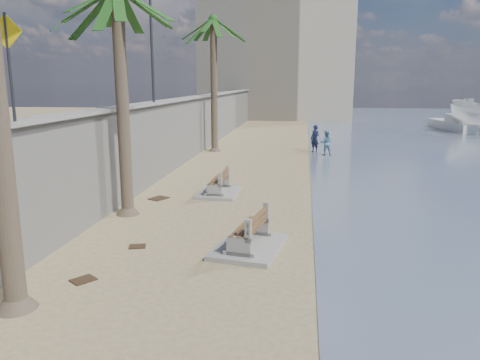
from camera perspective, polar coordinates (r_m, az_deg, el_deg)
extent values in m
plane|color=#99855E|center=(9.80, -2.79, -15.52)|extent=(140.00, 140.00, 0.00)
cube|color=gray|center=(29.48, -5.65, 6.49)|extent=(0.45, 70.00, 3.50)
cube|color=gray|center=(29.37, -5.72, 9.99)|extent=(0.80, 70.00, 0.12)
cube|color=#B7AA93|center=(60.70, 4.53, 14.24)|extent=(18.00, 12.00, 14.00)
cube|color=gray|center=(12.96, 1.11, -8.14)|extent=(2.07, 2.70, 0.13)
cube|color=gray|center=(19.13, -2.63, -1.54)|extent=(1.59, 2.31, 0.12)
cylinder|color=brown|center=(16.11, -14.11, 8.50)|extent=(0.42, 0.42, 7.30)
cylinder|color=brown|center=(30.66, -3.18, 11.23)|extent=(0.44, 0.44, 8.29)
cylinder|color=#2D2D33|center=(12.04, -26.25, 12.14)|extent=(0.07, 0.07, 2.40)
cube|color=yellow|center=(12.09, -26.61, 15.88)|extent=(0.78, 0.03, 0.78)
cylinder|color=#2D2D33|center=(21.68, -10.71, 15.95)|extent=(0.12, 0.12, 5.00)
imported|color=#151A3B|center=(30.79, 9.14, 5.24)|extent=(0.87, 0.84, 2.02)
imported|color=#517FA7|center=(29.58, 10.45, 4.62)|extent=(0.86, 0.68, 1.70)
cube|color=#382616|center=(11.64, -18.56, -11.47)|extent=(0.65, 0.67, 0.03)
cube|color=#382616|center=(18.65, -9.89, -2.21)|extent=(0.82, 0.88, 0.03)
cube|color=#382616|center=(13.45, -12.40, -7.91)|extent=(0.53, 0.47, 0.03)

